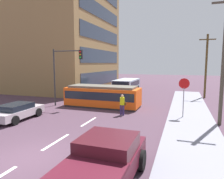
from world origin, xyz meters
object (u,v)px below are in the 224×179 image
at_px(city_bus, 127,85).
at_px(pedestrian_crossing, 122,104).
at_px(utility_pole_near, 224,58).
at_px(pickup_truck_parked, 103,163).
at_px(stop_sign, 184,90).
at_px(utility_pole_mid, 206,65).
at_px(streetcar_tram, 103,96).
at_px(traffic_light_mast, 65,66).
at_px(parked_sedan_mid, 17,111).
at_px(parked_sedan_far, 83,93).

height_order(city_bus, pedestrian_crossing, city_bus).
bearing_deg(utility_pole_near, pickup_truck_parked, -118.21).
height_order(stop_sign, utility_pole_mid, utility_pole_mid).
bearing_deg(streetcar_tram, city_bus, 91.58).
height_order(pedestrian_crossing, traffic_light_mast, traffic_light_mast).
bearing_deg(parked_sedan_mid, traffic_light_mast, 81.16).
xyz_separation_m(streetcar_tram, parked_sedan_mid, (-4.23, -6.33, -0.42)).
bearing_deg(streetcar_tram, traffic_light_mast, -162.90).
distance_m(streetcar_tram, parked_sedan_mid, 7.62).
distance_m(stop_sign, utility_pole_mid, 11.12).
height_order(pedestrian_crossing, utility_pole_mid, utility_pole_mid).
xyz_separation_m(pedestrian_crossing, parked_sedan_far, (-6.81, 6.63, -0.32)).
height_order(parked_sedan_far, traffic_light_mast, traffic_light_mast).
distance_m(streetcar_tram, pedestrian_crossing, 3.80).
distance_m(streetcar_tram, traffic_light_mast, 4.51).
distance_m(parked_sedan_far, stop_sign, 13.00).
relative_size(city_bus, stop_sign, 2.02).
relative_size(traffic_light_mast, utility_pole_mid, 0.73).
bearing_deg(stop_sign, traffic_light_mast, 174.05).
distance_m(pedestrian_crossing, traffic_light_mast, 6.93).
bearing_deg(utility_pole_mid, parked_sedan_mid, -133.02).
distance_m(traffic_light_mast, utility_pole_near, 13.16).
bearing_deg(parked_sedan_far, city_bus, 56.89).
bearing_deg(traffic_light_mast, utility_pole_mid, 36.31).
xyz_separation_m(streetcar_tram, utility_pole_mid, (9.67, 8.56, 2.86)).
bearing_deg(pedestrian_crossing, city_bus, 103.37).
bearing_deg(stop_sign, city_bus, 122.09).
xyz_separation_m(utility_pole_near, utility_pole_mid, (0.08, 11.56, -0.54)).
bearing_deg(utility_pole_near, parked_sedan_far, 153.06).
bearing_deg(stop_sign, parked_sedan_mid, -160.01).
relative_size(pickup_truck_parked, traffic_light_mast, 0.92).
bearing_deg(streetcar_tram, utility_pole_near, -17.37).
height_order(pickup_truck_parked, utility_pole_mid, utility_pole_mid).
relative_size(streetcar_tram, parked_sedan_mid, 1.71).
bearing_deg(utility_pole_mid, city_bus, 172.65).
bearing_deg(traffic_light_mast, streetcar_tram, 17.10).
xyz_separation_m(pickup_truck_parked, stop_sign, (2.52, 9.90, 1.40)).
relative_size(utility_pole_near, utility_pole_mid, 1.14).
height_order(city_bus, parked_sedan_far, city_bus).
height_order(streetcar_tram, city_bus, streetcar_tram).
bearing_deg(parked_sedan_mid, pedestrian_crossing, 27.91).
relative_size(traffic_light_mast, utility_pole_near, 0.64).
height_order(streetcar_tram, utility_pole_near, utility_pole_near).
distance_m(pickup_truck_parked, utility_pole_mid, 21.43).
relative_size(pedestrian_crossing, parked_sedan_far, 0.40).
xyz_separation_m(pedestrian_crossing, parked_sedan_mid, (-6.93, -3.67, -0.32)).
height_order(parked_sedan_far, utility_pole_mid, utility_pole_mid).
bearing_deg(pedestrian_crossing, traffic_light_mast, 165.17).
relative_size(city_bus, traffic_light_mast, 1.07).
bearing_deg(pickup_truck_parked, traffic_light_mast, 126.45).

